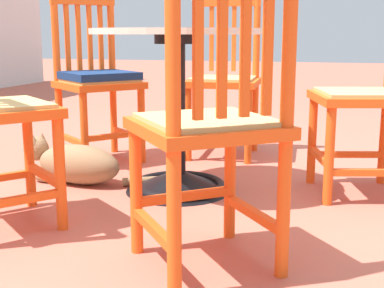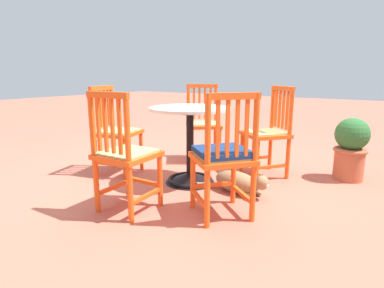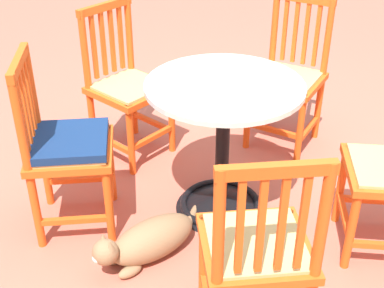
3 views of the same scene
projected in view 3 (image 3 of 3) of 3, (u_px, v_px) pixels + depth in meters
ground_plane at (246, 196)px, 2.96m from camera, size 24.00×24.00×0.00m
cafe_table at (222, 163)px, 2.72m from camera, size 0.76×0.76×0.73m
orange_chair_at_corner at (288, 79)px, 3.26m from camera, size 0.49×0.49×0.91m
orange_chair_by_planter at (127, 88)px, 3.15m from camera, size 0.42×0.42×0.91m
orange_chair_near_fence at (66, 148)px, 2.54m from camera, size 0.56×0.56×0.91m
orange_chair_facing_out at (257, 252)px, 1.95m from camera, size 0.56×0.56×0.91m
tabby_cat at (146, 242)px, 2.50m from camera, size 0.26×0.74×0.23m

